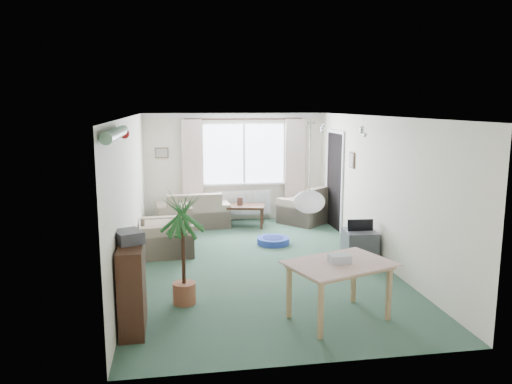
{
  "coord_description": "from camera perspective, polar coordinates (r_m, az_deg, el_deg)",
  "views": [
    {
      "loc": [
        -1.3,
        -7.76,
        2.58
      ],
      "look_at": [
        0.0,
        0.3,
        1.15
      ],
      "focal_mm": 35.0,
      "sensor_mm": 36.0,
      "label": 1
    }
  ],
  "objects": [
    {
      "name": "sofa",
      "position": [
        10.74,
        -7.19,
        -1.98
      ],
      "size": [
        1.55,
        0.89,
        0.75
      ],
      "primitive_type": "cube",
      "rotation": [
        0.0,
        0.0,
        3.2
      ],
      "color": "#C8B597",
      "rests_on": "ground"
    },
    {
      "name": "wall_picture_back",
      "position": [
        11.04,
        -10.72,
        4.42
      ],
      "size": [
        0.28,
        0.03,
        0.22
      ],
      "primitive_type": "cube",
      "color": "brown"
    },
    {
      "name": "radiator",
      "position": [
        11.26,
        -1.34,
        -1.22
      ],
      "size": [
        1.2,
        0.1,
        0.55
      ],
      "primitive_type": "cube",
      "color": "white"
    },
    {
      "name": "gift_box",
      "position": [
        6.1,
        9.53,
        -7.61
      ],
      "size": [
        0.26,
        0.19,
        0.12
      ],
      "primitive_type": "cube",
      "rotation": [
        0.0,
        0.0,
        0.05
      ],
      "color": "#B6B7C1",
      "rests_on": "dining_table"
    },
    {
      "name": "bookshelf",
      "position": [
        6.03,
        -13.96,
        -10.47
      ],
      "size": [
        0.29,
        0.84,
        1.02
      ],
      "primitive_type": "cube",
      "rotation": [
        0.0,
        0.0,
        0.02
      ],
      "color": "black",
      "rests_on": "ground"
    },
    {
      "name": "bauble_cluster_a",
      "position": [
        9.05,
        7.61,
        7.57
      ],
      "size": [
        0.2,
        0.2,
        0.2
      ],
      "primitive_type": "sphere",
      "color": "silver"
    },
    {
      "name": "coffee_table",
      "position": [
        10.72,
        -1.8,
        -2.71
      ],
      "size": [
        1.13,
        0.78,
        0.46
      ],
      "primitive_type": "cube",
      "rotation": [
        0.0,
        0.0,
        -0.21
      ],
      "color": "black",
      "rests_on": "ground"
    },
    {
      "name": "hifi_box",
      "position": [
        5.94,
        -14.39,
        -4.97
      ],
      "size": [
        0.4,
        0.43,
        0.14
      ],
      "primitive_type": "cube",
      "rotation": [
        0.0,
        0.0,
        0.42
      ],
      "color": "#3C3B40",
      "rests_on": "bookshelf"
    },
    {
      "name": "curtain_left",
      "position": [
        10.97,
        -7.28,
        3.01
      ],
      "size": [
        0.45,
        0.08,
        2.0
      ],
      "primitive_type": "cube",
      "color": "beige"
    },
    {
      "name": "doorway",
      "position": [
        10.6,
        8.99,
        1.25
      ],
      "size": [
        0.03,
        0.95,
        2.0
      ],
      "primitive_type": "cube",
      "color": "black"
    },
    {
      "name": "window",
      "position": [
        11.14,
        -1.39,
        4.38
      ],
      "size": [
        1.8,
        0.03,
        1.3
      ],
      "primitive_type": "cube",
      "color": "white"
    },
    {
      "name": "houseplant",
      "position": [
        6.56,
        -8.33,
        -6.34
      ],
      "size": [
        0.67,
        0.67,
        1.51
      ],
      "primitive_type": "cylinder",
      "rotation": [
        0.0,
        0.0,
        -0.03
      ],
      "color": "#2A6623",
      "rests_on": "ground"
    },
    {
      "name": "armchair_left",
      "position": [
        8.9,
        -10.2,
        -4.27
      ],
      "size": [
        0.94,
        0.99,
        0.84
      ],
      "primitive_type": "cube",
      "rotation": [
        0.0,
        0.0,
        -1.51
      ],
      "color": "#C1AC92",
      "rests_on": "ground"
    },
    {
      "name": "pendant_lamp",
      "position": [
        5.77,
        6.09,
        -1.13
      ],
      "size": [
        0.36,
        0.36,
        0.36
      ],
      "primitive_type": "sphere",
      "color": "white"
    },
    {
      "name": "curtain_rod",
      "position": [
        11.01,
        -1.35,
        8.33
      ],
      "size": [
        2.6,
        0.03,
        0.03
      ],
      "primitive_type": "cube",
      "color": "black"
    },
    {
      "name": "armchair_corner",
      "position": [
        11.06,
        5.55,
        -1.42
      ],
      "size": [
        1.26,
        1.25,
        0.82
      ],
      "primitive_type": "cube",
      "rotation": [
        0.0,
        0.0,
        3.84
      ],
      "color": "#B7B18A",
      "rests_on": "ground"
    },
    {
      "name": "dining_table",
      "position": [
        6.24,
        9.43,
        -11.17
      ],
      "size": [
        1.3,
        1.08,
        0.7
      ],
      "primitive_type": "cube",
      "rotation": [
        0.0,
        0.0,
        0.35
      ],
      "color": "tan",
      "rests_on": "ground"
    },
    {
      "name": "tv_cube",
      "position": [
        8.58,
        11.74,
        -5.99
      ],
      "size": [
        0.55,
        0.6,
        0.51
      ],
      "primitive_type": "cube",
      "rotation": [
        0.0,
        0.0,
        -0.08
      ],
      "color": "#3B3A3F",
      "rests_on": "ground"
    },
    {
      "name": "photo_frame",
      "position": [
        10.66,
        -1.85,
        -1.07
      ],
      "size": [
        0.12,
        0.03,
        0.16
      ],
      "primitive_type": "cube",
      "rotation": [
        0.0,
        0.0,
        0.09
      ],
      "color": "#4E3228",
      "rests_on": "coffee_table"
    },
    {
      "name": "curtain_right",
      "position": [
        11.28,
        4.49,
        3.25
      ],
      "size": [
        0.45,
        0.08,
        2.0
      ],
      "primitive_type": "cube",
      "color": "beige"
    },
    {
      "name": "ground",
      "position": [
        8.28,
        0.33,
        -8.22
      ],
      "size": [
        6.5,
        6.5,
        0.0
      ],
      "primitive_type": "plane",
      "color": "#2E4D3B"
    },
    {
      "name": "tinsel_garland",
      "position": [
        5.5,
        -15.72,
        6.43
      ],
      "size": [
        1.6,
        1.6,
        0.12
      ],
      "primitive_type": "cylinder",
      "color": "#196626"
    },
    {
      "name": "bauble_cluster_b",
      "position": [
        8.01,
        12.17,
        7.14
      ],
      "size": [
        0.2,
        0.2,
        0.2
      ],
      "primitive_type": "sphere",
      "color": "silver"
    },
    {
      "name": "pet_bed",
      "position": [
        9.41,
        1.97,
        -5.6
      ],
      "size": [
        0.68,
        0.68,
        0.12
      ],
      "primitive_type": "cylinder",
      "rotation": [
        0.0,
        0.0,
        -0.14
      ],
      "color": "navy",
      "rests_on": "ground"
    },
    {
      "name": "wall_picture_right",
      "position": [
        9.59,
        10.9,
        3.6
      ],
      "size": [
        0.03,
        0.24,
        0.3
      ],
      "primitive_type": "cube",
      "color": "brown"
    }
  ]
}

